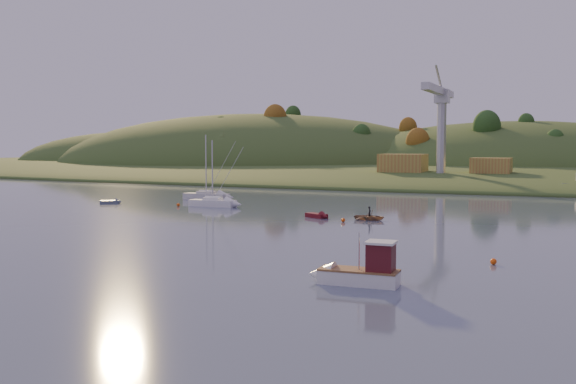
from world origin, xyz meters
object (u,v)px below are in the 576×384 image
at_px(sailboat_near, 206,196).
at_px(red_tender, 320,216).
at_px(sailboat_far, 213,202).
at_px(canoe, 370,217).
at_px(fishing_boat, 353,271).
at_px(grey_dinghy, 114,202).

xyz_separation_m(sailboat_near, red_tender, (28.14, -17.57, -0.46)).
distance_m(sailboat_far, canoe, 28.17).
relative_size(fishing_boat, sailboat_far, 0.63).
xyz_separation_m(fishing_boat, canoe, (-10.26, 36.26, -0.49)).
bearing_deg(sailboat_near, canoe, -26.52).
bearing_deg(red_tender, sailboat_far, -172.55).
bearing_deg(canoe, fishing_boat, -165.27).
bearing_deg(sailboat_far, fishing_boat, -51.39).
distance_m(sailboat_near, canoe, 38.57).
xyz_separation_m(fishing_boat, red_tender, (-16.73, 35.72, -0.62)).
distance_m(sailboat_near, sailboat_far, 12.36).
relative_size(fishing_boat, canoe, 1.67).
distance_m(fishing_boat, sailboat_near, 69.66).
distance_m(fishing_boat, canoe, 37.69).
bearing_deg(sailboat_near, red_tender, -32.31).
distance_m(canoe, red_tender, 6.50).
height_order(sailboat_far, canoe, sailboat_far).
bearing_deg(fishing_boat, grey_dinghy, -40.56).
bearing_deg(red_tender, fishing_boat, -37.28).
bearing_deg(red_tender, grey_dinghy, -160.17).
bearing_deg(grey_dinghy, canoe, -39.87).
bearing_deg(sailboat_near, fishing_boat, -50.22).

